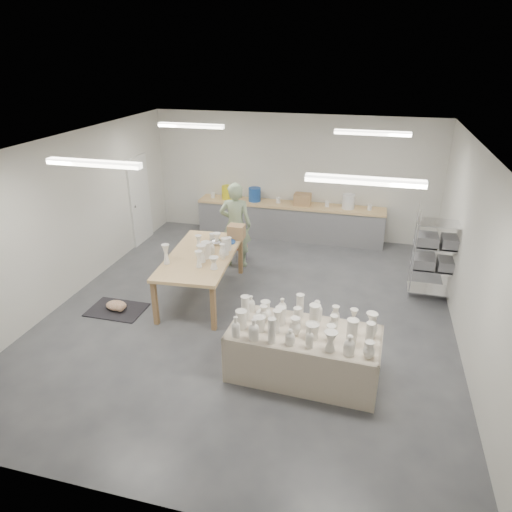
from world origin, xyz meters
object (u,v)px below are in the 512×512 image
(work_table, at_px, (206,253))
(red_stool, at_px, (240,247))
(potter, at_px, (236,225))
(drying_table, at_px, (304,350))

(work_table, xyz_separation_m, red_stool, (0.14, 1.70, -0.56))
(potter, relative_size, red_stool, 4.09)
(drying_table, distance_m, potter, 3.95)
(drying_table, height_order, red_stool, drying_table)
(red_stool, bearing_deg, drying_table, -60.79)
(work_table, height_order, potter, potter)
(drying_table, bearing_deg, work_table, 140.99)
(drying_table, distance_m, work_table, 2.93)
(red_stool, bearing_deg, potter, -90.00)
(work_table, bearing_deg, red_stool, 81.01)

